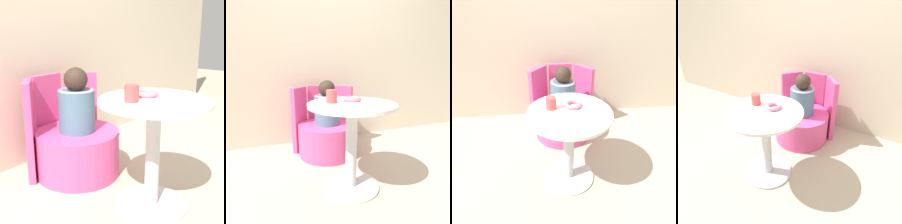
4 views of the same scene
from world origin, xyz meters
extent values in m
plane|color=#B7A88E|center=(0.00, 0.00, 0.00)|extent=(12.00, 12.00, 0.00)
cube|color=beige|center=(0.00, 1.13, 1.20)|extent=(6.00, 0.06, 2.40)
cylinder|color=silver|center=(-0.08, -0.03, 0.01)|extent=(0.45, 0.45, 0.02)
cylinder|color=silver|center=(-0.08, -0.03, 0.34)|extent=(0.09, 0.09, 0.65)
cylinder|color=white|center=(-0.08, -0.03, 0.68)|extent=(0.66, 0.66, 0.02)
cylinder|color=#E54C8C|center=(-0.06, 0.63, 0.17)|extent=(0.62, 0.62, 0.34)
cube|color=#E54C8C|center=(-0.06, 0.97, 0.36)|extent=(0.26, 0.05, 0.73)
cube|color=#E54C8C|center=(0.20, 0.85, 0.36)|extent=(0.21, 0.24, 0.73)
cube|color=#E54C8C|center=(-0.32, 0.85, 0.36)|extent=(0.21, 0.24, 0.73)
cylinder|color=slate|center=(-0.06, 0.63, 0.50)|extent=(0.27, 0.27, 0.31)
torus|color=pink|center=(-0.06, 0.63, 0.64)|extent=(0.26, 0.26, 0.04)
sphere|color=#38281E|center=(-0.06, 0.63, 0.73)|extent=(0.17, 0.17, 0.17)
torus|color=pink|center=(-0.04, 0.05, 0.71)|extent=(0.14, 0.14, 0.03)
cylinder|color=#DB4C4C|center=(-0.21, 0.03, 0.74)|extent=(0.08, 0.08, 0.10)
camera|label=1|loc=(-1.58, -0.96, 1.11)|focal=50.00mm
camera|label=2|loc=(-0.69, -1.35, 0.96)|focal=32.00mm
camera|label=3|loc=(-0.27, -1.44, 1.54)|focal=35.00mm
camera|label=4|loc=(0.83, -1.17, 1.50)|focal=32.00mm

